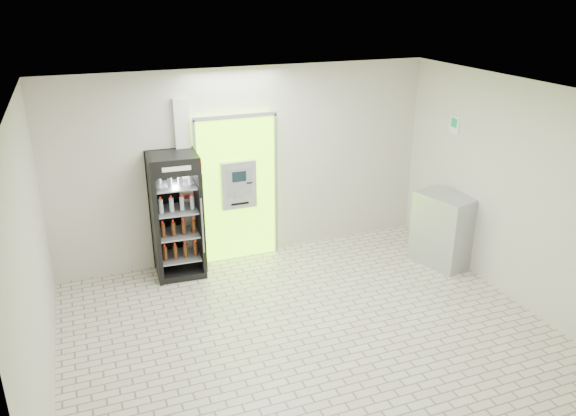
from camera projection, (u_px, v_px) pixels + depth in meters
ground at (308, 332)px, 7.12m from camera, size 6.00×6.00×0.00m
room_shell at (310, 196)px, 6.44m from camera, size 6.00×6.00×6.00m
atm_assembly at (237, 188)px, 8.72m from camera, size 1.30×0.24×2.33m
pillar at (186, 185)px, 8.44m from camera, size 0.22×0.11×2.60m
beverage_cooler at (177, 218)px, 8.28m from camera, size 0.73×0.69×1.88m
steel_cabinet at (443, 230)px, 8.71m from camera, size 0.79×0.98×1.14m
exit_sign at (454, 125)px, 8.55m from camera, size 0.02×0.22×0.26m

